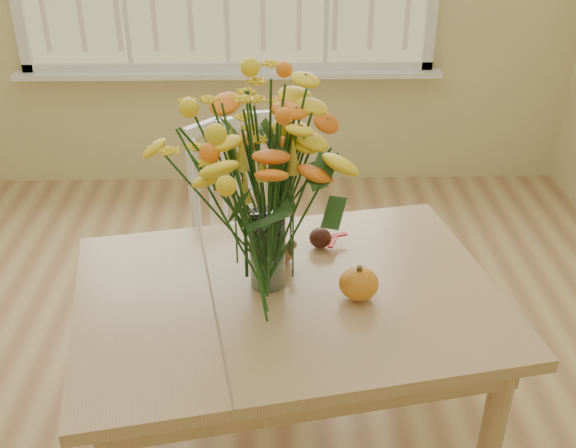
{
  "coord_description": "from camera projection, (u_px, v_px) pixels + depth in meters",
  "views": [
    {
      "loc": [
        0.25,
        -1.57,
        1.83
      ],
      "look_at": [
        0.29,
        0.09,
        0.89
      ],
      "focal_mm": 42.0,
      "sensor_mm": 36.0,
      "label": 1
    }
  ],
  "objects": [
    {
      "name": "dining_table",
      "position": [
        288.0,
        316.0,
        2.05
      ],
      "size": [
        1.39,
        1.1,
        0.67
      ],
      "rotation": [
        0.0,
        0.0,
        0.18
      ],
      "color": "tan",
      "rests_on": "floor"
    },
    {
      "name": "windsor_chair",
      "position": [
        248.0,
        223.0,
        2.68
      ],
      "size": [
        0.56,
        0.55,
        0.91
      ],
      "rotation": [
        0.0,
        0.0,
        0.47
      ],
      "color": "white",
      "rests_on": "floor"
    },
    {
      "name": "flower_vase",
      "position": [
        266.0,
        177.0,
        1.86
      ],
      "size": [
        0.5,
        0.5,
        0.59
      ],
      "color": "white",
      "rests_on": "dining_table"
    },
    {
      "name": "pumpkin",
      "position": [
        359.0,
        285.0,
        1.95
      ],
      "size": [
        0.12,
        0.12,
        0.09
      ],
      "primitive_type": "ellipsoid",
      "color": "#C76B17",
      "rests_on": "dining_table"
    },
    {
      "name": "turkey_figurine",
      "position": [
        281.0,
        254.0,
        2.1
      ],
      "size": [
        0.1,
        0.09,
        0.11
      ],
      "rotation": [
        0.0,
        0.0,
        0.35
      ],
      "color": "#CCB78C",
      "rests_on": "dining_table"
    },
    {
      "name": "dark_gourd",
      "position": [
        320.0,
        239.0,
        2.21
      ],
      "size": [
        0.13,
        0.12,
        0.07
      ],
      "color": "#38160F",
      "rests_on": "dining_table"
    }
  ]
}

